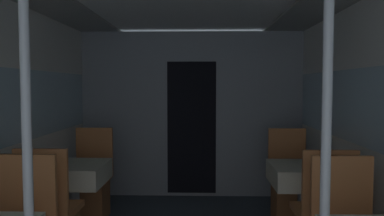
{
  "coord_description": "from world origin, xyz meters",
  "views": [
    {
      "loc": [
        0.13,
        -0.92,
        1.46
      ],
      "look_at": [
        0.03,
        3.02,
        1.23
      ],
      "focal_mm": 35.0,
      "sensor_mm": 36.0,
      "label": 1
    }
  ],
  "objects": [
    {
      "name": "bulkhead_far",
      "position": [
        0.0,
        4.02,
        1.08
      ],
      "size": [
        2.9,
        0.09,
        2.17
      ],
      "color": "gray",
      "rests_on": "ground_plane"
    },
    {
      "name": "chair_right_far_1",
      "position": [
        1.09,
        3.13,
        0.3
      ],
      "size": [
        0.42,
        0.42,
        0.98
      ],
      "rotation": [
        0.0,
        0.0,
        3.14
      ],
      "color": "#9C5B31",
      "rests_on": "ground_plane"
    },
    {
      "name": "dining_table_left_1",
      "position": [
        -1.09,
        2.58,
        0.59
      ],
      "size": [
        0.61,
        0.61,
        0.72
      ],
      "color": "#4C4C51",
      "rests_on": "ground_plane"
    },
    {
      "name": "wall_right",
      "position": [
        1.48,
        1.86,
        1.11
      ],
      "size": [
        0.05,
        6.51,
        2.17
      ],
      "color": "silver",
      "rests_on": "ground_plane"
    },
    {
      "name": "chair_left_far_1",
      "position": [
        -1.09,
        3.13,
        0.3
      ],
      "size": [
        0.42,
        0.42,
        0.98
      ],
      "rotation": [
        0.0,
        0.0,
        3.14
      ],
      "color": "#9C5B31",
      "rests_on": "ground_plane"
    },
    {
      "name": "dining_table_right_1",
      "position": [
        1.09,
        2.58,
        0.59
      ],
      "size": [
        0.61,
        0.61,
        0.72
      ],
      "color": "#4C4C51",
      "rests_on": "ground_plane"
    },
    {
      "name": "support_pole_left_0",
      "position": [
        -0.74,
        0.92,
        1.08
      ],
      "size": [
        0.05,
        0.05,
        2.17
      ],
      "color": "silver",
      "rests_on": "ground_plane"
    },
    {
      "name": "support_pole_right_0",
      "position": [
        0.74,
        0.92,
        1.08
      ],
      "size": [
        0.05,
        0.05,
        2.17
      ],
      "color": "silver",
      "rests_on": "ground_plane"
    }
  ]
}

